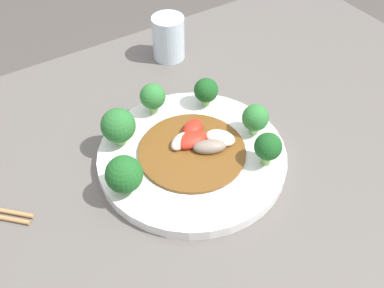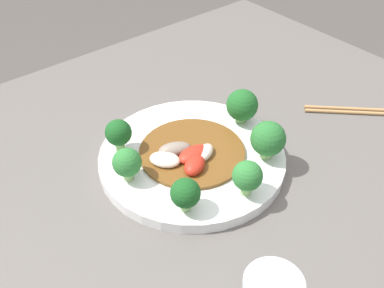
% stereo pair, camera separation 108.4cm
% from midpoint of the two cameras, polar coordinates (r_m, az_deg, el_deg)
% --- Properties ---
extents(table, '(1.20, 0.86, 0.77)m').
position_cam_midpoint_polar(table, '(0.92, -0.04, -48.21)').
color(table, '#5B5651').
rests_on(table, ground_plane).
extents(plate, '(0.32, 0.32, 0.02)m').
position_cam_midpoint_polar(plate, '(0.53, 5.20, -46.70)').
color(plate, white).
rests_on(plate, table).
extents(broccoli_northwest, '(0.04, 0.04, 0.06)m').
position_cam_midpoint_polar(broccoli_northwest, '(0.49, -14.62, -44.62)').
color(broccoli_northwest, '#7AAD5B').
rests_on(broccoli_northwest, plate).
extents(broccoli_southeast, '(0.06, 0.06, 0.07)m').
position_cam_midpoint_polar(broccoli_southeast, '(0.51, 25.65, -44.52)').
color(broccoli_southeast, '#89B76B').
rests_on(broccoli_southeast, plate).
extents(broccoli_southwest, '(0.04, 0.04, 0.06)m').
position_cam_midpoint_polar(broccoli_southwest, '(0.50, 5.64, -61.03)').
color(broccoli_southwest, '#89B76B').
rests_on(broccoli_southwest, plate).
extents(broccoli_south, '(0.05, 0.05, 0.06)m').
position_cam_midpoint_polar(broccoli_south, '(0.50, 23.65, -55.11)').
color(broccoli_south, '#89B76B').
rests_on(broccoli_south, plate).
extents(broccoli_east, '(0.06, 0.06, 0.06)m').
position_cam_midpoint_polar(broccoli_east, '(0.51, 16.95, -34.86)').
color(broccoli_east, '#7AAD5B').
rests_on(broccoli_east, plate).
extents(broccoli_west, '(0.05, 0.05, 0.06)m').
position_cam_midpoint_polar(broccoli_west, '(0.49, -13.08, -53.04)').
color(broccoli_west, '#89B76B').
rests_on(broccoli_west, plate).
extents(stirfry_center, '(0.18, 0.18, 0.02)m').
position_cam_midpoint_polar(stirfry_center, '(0.51, 4.75, -47.68)').
color(stirfry_center, brown).
rests_on(stirfry_center, plate).
extents(chopsticks, '(0.19, 0.19, 0.01)m').
position_cam_midpoint_polar(chopsticks, '(0.68, 38.48, -26.17)').
color(chopsticks, '#AD7F4C').
rests_on(chopsticks, table).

